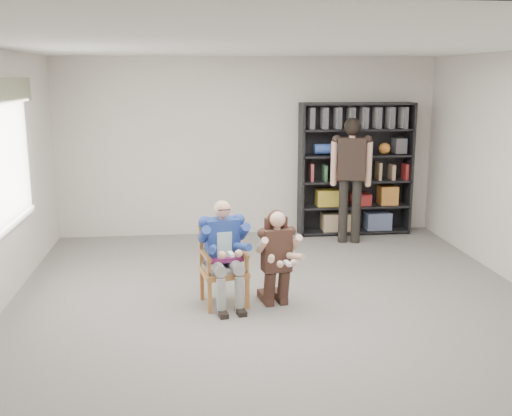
{
  "coord_description": "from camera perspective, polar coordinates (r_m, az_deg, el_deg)",
  "views": [
    {
      "loc": [
        -0.94,
        -5.93,
        2.5
      ],
      "look_at": [
        -0.2,
        0.6,
        1.05
      ],
      "focal_mm": 42.0,
      "sensor_mm": 36.0,
      "label": 1
    }
  ],
  "objects": [
    {
      "name": "seated_man",
      "position": [
        6.61,
        -3.1,
        -4.31
      ],
      "size": [
        0.64,
        0.8,
        1.19
      ],
      "primitive_type": null,
      "rotation": [
        0.0,
        0.0,
        0.18
      ],
      "color": "navy",
      "rests_on": "floor"
    },
    {
      "name": "armchair",
      "position": [
        6.65,
        -3.08,
        -5.45
      ],
      "size": [
        0.62,
        0.6,
        0.92
      ],
      "primitive_type": null,
      "rotation": [
        0.0,
        0.0,
        0.18
      ],
      "color": "#AD5D30",
      "rests_on": "floor"
    },
    {
      "name": "floor",
      "position": [
        6.5,
        2.38,
        -10.18
      ],
      "size": [
        6.0,
        7.0,
        0.01
      ],
      "primitive_type": "cube",
      "color": "slate",
      "rests_on": "ground"
    },
    {
      "name": "room_shell",
      "position": [
        6.1,
        2.5,
        2.05
      ],
      "size": [
        6.0,
        7.0,
        2.8
      ],
      "primitive_type": null,
      "color": "silver",
      "rests_on": "ground"
    },
    {
      "name": "bookshelf",
      "position": [
        9.69,
        9.45,
        3.67
      ],
      "size": [
        1.8,
        0.38,
        2.1
      ],
      "primitive_type": null,
      "color": "black",
      "rests_on": "floor"
    },
    {
      "name": "kneeling_woman",
      "position": [
        6.57,
        2.05,
        -4.88
      ],
      "size": [
        0.58,
        0.8,
        1.09
      ],
      "primitive_type": null,
      "rotation": [
        0.0,
        0.0,
        0.18
      ],
      "color": "#38211D",
      "rests_on": "floor"
    },
    {
      "name": "standing_man",
      "position": [
        9.14,
        9.0,
        2.48
      ],
      "size": [
        0.64,
        0.46,
        1.89
      ],
      "primitive_type": null,
      "rotation": [
        0.0,
        0.0,
        -0.25
      ],
      "color": "black",
      "rests_on": "floor"
    },
    {
      "name": "window_left",
      "position": [
        7.27,
        -22.54,
        4.62
      ],
      "size": [
        0.16,
        2.0,
        1.75
      ],
      "primitive_type": null,
      "color": "white",
      "rests_on": "room_shell"
    }
  ]
}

